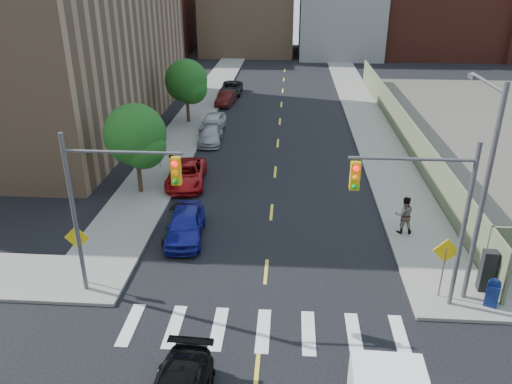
# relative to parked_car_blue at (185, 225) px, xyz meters

# --- Properties ---
(sidewalk_nw) EXTENTS (3.50, 73.00, 0.15)m
(sidewalk_nw) POSITION_rel_parked_car_blue_xyz_m (-3.55, 30.70, -0.68)
(sidewalk_nw) COLOR gray
(sidewalk_nw) RESTS_ON ground
(sidewalk_ne) EXTENTS (3.50, 73.00, 0.15)m
(sidewalk_ne) POSITION_rel_parked_car_blue_xyz_m (11.95, 30.70, -0.68)
(sidewalk_ne) COLOR gray
(sidewalk_ne) RESTS_ON ground
(fence_north) EXTENTS (0.12, 44.00, 2.50)m
(fence_north) POSITION_rel_parked_car_blue_xyz_m (13.80, 17.20, 0.50)
(fence_north) COLOR #6E714F
(fence_north) RESTS_ON ground
(building_nw) EXTENTS (22.00, 30.00, 16.00)m
(building_nw) POSITION_rel_parked_car_blue_xyz_m (-17.80, 19.20, 7.25)
(building_nw) COLOR #8C6B4C
(building_nw) RESTS_ON ground
(bg_bldg_west) EXTENTS (14.00, 18.00, 12.00)m
(bg_bldg_west) POSITION_rel_parked_car_blue_xyz_m (-17.80, 59.20, 5.25)
(bg_bldg_west) COLOR #592319
(bg_bldg_west) RESTS_ON ground
(bg_bldg_midwest) EXTENTS (14.00, 16.00, 15.00)m
(bg_bldg_midwest) POSITION_rel_parked_car_blue_xyz_m (-1.80, 61.20, 6.75)
(bg_bldg_midwest) COLOR #8C6B4C
(bg_bldg_midwest) RESTS_ON ground
(bg_bldg_center) EXTENTS (12.00, 16.00, 10.00)m
(bg_bldg_center) POSITION_rel_parked_car_blue_xyz_m (12.20, 59.20, 4.25)
(bg_bldg_center) COLOR gray
(bg_bldg_center) RESTS_ON ground
(signal_nw) EXTENTS (4.59, 0.30, 7.00)m
(signal_nw) POSITION_rel_parked_car_blue_xyz_m (-1.78, -4.80, 3.77)
(signal_nw) COLOR #59595E
(signal_nw) RESTS_ON ground
(signal_ne) EXTENTS (4.59, 0.30, 7.00)m
(signal_ne) POSITION_rel_parked_car_blue_xyz_m (10.18, -4.80, 3.77)
(signal_ne) COLOR #59595E
(signal_ne) RESTS_ON ground
(streetlight_ne) EXTENTS (0.25, 3.70, 9.00)m
(streetlight_ne) POSITION_rel_parked_car_blue_xyz_m (12.40, -3.90, 4.47)
(streetlight_ne) COLOR #59595E
(streetlight_ne) RESTS_ON ground
(warn_sign_nw) EXTENTS (1.06, 0.06, 2.83)m
(warn_sign_nw) POSITION_rel_parked_car_blue_xyz_m (-3.60, -4.30, 1.24)
(warn_sign_nw) COLOR #59595E
(warn_sign_nw) RESTS_ON ground
(warn_sign_ne) EXTENTS (1.06, 0.06, 2.83)m
(warn_sign_ne) POSITION_rel_parked_car_blue_xyz_m (11.40, -4.30, 1.24)
(warn_sign_ne) COLOR #59595E
(warn_sign_ne) RESTS_ON ground
(warn_sign_midwest) EXTENTS (1.06, 0.06, 2.83)m
(warn_sign_midwest) POSITION_rel_parked_car_blue_xyz_m (-3.60, 9.20, 1.24)
(warn_sign_midwest) COLOR #59595E
(warn_sign_midwest) RESTS_ON ground
(tree_west_near) EXTENTS (3.66, 3.64, 5.52)m
(tree_west_near) POSITION_rel_parked_car_blue_xyz_m (-3.80, 5.25, 2.72)
(tree_west_near) COLOR #332114
(tree_west_near) RESTS_ON ground
(tree_west_far) EXTENTS (3.66, 3.64, 5.52)m
(tree_west_far) POSITION_rel_parked_car_blue_xyz_m (-3.80, 20.25, 2.72)
(tree_west_far) COLOR #332114
(tree_west_far) RESTS_ON ground
(parked_car_blue) EXTENTS (2.14, 4.56, 1.51)m
(parked_car_blue) POSITION_rel_parked_car_blue_xyz_m (0.00, 0.00, 0.00)
(parked_car_blue) COLOR navy
(parked_car_blue) RESTS_ON ground
(parked_car_black) EXTENTS (1.33, 3.74, 1.23)m
(parked_car_black) POSITION_rel_parked_car_blue_xyz_m (-0.29, 0.48, -0.14)
(parked_car_black) COLOR black
(parked_car_black) RESTS_ON ground
(parked_car_red) EXTENTS (2.70, 5.10, 1.37)m
(parked_car_red) POSITION_rel_parked_car_blue_xyz_m (-1.30, 6.77, -0.07)
(parked_car_red) COLOR #A31012
(parked_car_red) RESTS_ON ground
(parked_car_silver) EXTENTS (1.97, 4.34, 1.23)m
(parked_car_silver) POSITION_rel_parked_car_blue_xyz_m (-1.05, 14.99, -0.14)
(parked_car_silver) COLOR #95989C
(parked_car_silver) RESTS_ON ground
(parked_car_white) EXTENTS (2.01, 4.40, 1.46)m
(parked_car_white) POSITION_rel_parked_car_blue_xyz_m (-1.30, 18.00, -0.02)
(parked_car_white) COLOR silver
(parked_car_white) RESTS_ON ground
(parked_car_maroon) EXTENTS (1.81, 4.19, 1.34)m
(parked_car_maroon) POSITION_rel_parked_car_blue_xyz_m (-1.30, 26.66, -0.08)
(parked_car_maroon) COLOR #3A0D0B
(parked_car_maroon) RESTS_ON ground
(parked_car_grey) EXTENTS (2.24, 4.78, 1.32)m
(parked_car_grey) POSITION_rel_parked_car_blue_xyz_m (-1.30, 31.30, -0.09)
(parked_car_grey) COLOR black
(parked_car_grey) RESTS_ON ground
(mailbox) EXTENTS (0.61, 0.55, 1.21)m
(mailbox) POSITION_rel_parked_car_blue_xyz_m (13.30, -4.80, -0.02)
(mailbox) COLOR navy
(mailbox) RESTS_ON sidewalk_ne
(payphone) EXTENTS (0.57, 0.48, 1.85)m
(payphone) POSITION_rel_parked_car_blue_xyz_m (13.40, -3.71, 0.32)
(payphone) COLOR black
(payphone) RESTS_ON sidewalk_ne
(pedestrian_west) EXTENTS (0.68, 0.80, 1.85)m
(pedestrian_west) POSITION_rel_parked_car_blue_xyz_m (-2.10, 6.65, 0.32)
(pedestrian_west) COLOR gray
(pedestrian_west) RESTS_ON sidewalk_nw
(pedestrian_east) EXTENTS (0.96, 0.75, 1.97)m
(pedestrian_east) POSITION_rel_parked_car_blue_xyz_m (10.96, 1.09, 0.38)
(pedestrian_east) COLOR gray
(pedestrian_east) RESTS_ON sidewalk_ne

